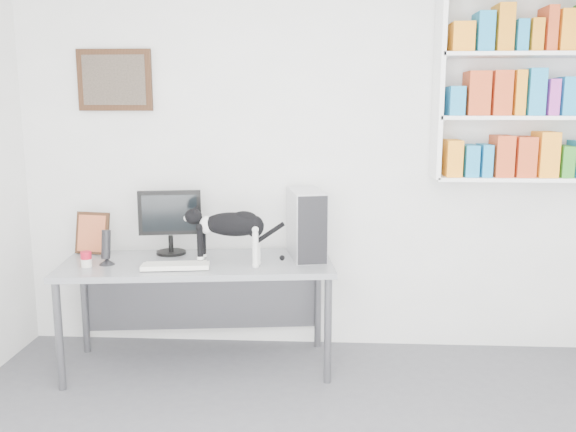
{
  "coord_description": "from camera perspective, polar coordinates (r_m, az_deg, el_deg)",
  "views": [
    {
      "loc": [
        0.14,
        -2.28,
        1.74
      ],
      "look_at": [
        -0.07,
        1.53,
        1.03
      ],
      "focal_mm": 38.0,
      "sensor_mm": 36.0,
      "label": 1
    }
  ],
  "objects": [
    {
      "name": "desk",
      "position": [
        4.13,
        -8.32,
        -9.11
      ],
      "size": [
        1.81,
        0.87,
        0.73
      ],
      "primitive_type": "cube",
      "rotation": [
        0.0,
        0.0,
        0.12
      ],
      "color": "gray",
      "rests_on": "room"
    },
    {
      "name": "speaker",
      "position": [
        4.04,
        -16.65,
        -2.77
      ],
      "size": [
        0.12,
        0.12,
        0.23
      ],
      "primitive_type": "cylinder",
      "rotation": [
        0.0,
        0.0,
        -0.21
      ],
      "color": "black",
      "rests_on": "desk"
    },
    {
      "name": "leaning_print",
      "position": [
        4.36,
        -17.84,
        -1.47
      ],
      "size": [
        0.25,
        0.13,
        0.3
      ],
      "primitive_type": "cube",
      "rotation": [
        0.0,
        0.0,
        -0.17
      ],
      "color": "#412414",
      "rests_on": "desk"
    },
    {
      "name": "wall_art",
      "position": [
        4.49,
        -15.91,
        12.13
      ],
      "size": [
        0.52,
        0.04,
        0.42
      ],
      "primitive_type": "cube",
      "color": "#412414",
      "rests_on": "room"
    },
    {
      "name": "bookshelf",
      "position": [
        4.32,
        20.56,
        11.29
      ],
      "size": [
        1.03,
        0.28,
        1.24
      ],
      "primitive_type": "cube",
      "color": "white",
      "rests_on": "room"
    },
    {
      "name": "monitor",
      "position": [
        4.21,
        -10.97,
        -0.53
      ],
      "size": [
        0.45,
        0.27,
        0.45
      ],
      "primitive_type": "cube",
      "rotation": [
        0.0,
        0.0,
        0.18
      ],
      "color": "black",
      "rests_on": "desk"
    },
    {
      "name": "cat",
      "position": [
        3.87,
        -5.36,
        -2.03
      ],
      "size": [
        0.59,
        0.2,
        0.36
      ],
      "primitive_type": null,
      "rotation": [
        0.0,
        0.0,
        -0.08
      ],
      "color": "black",
      "rests_on": "desk"
    },
    {
      "name": "keyboard",
      "position": [
        3.88,
        -10.48,
        -4.61
      ],
      "size": [
        0.43,
        0.22,
        0.03
      ],
      "primitive_type": "cube",
      "rotation": [
        0.0,
        0.0,
        0.14
      ],
      "color": "silver",
      "rests_on": "desk"
    },
    {
      "name": "pc_tower",
      "position": [
        4.06,
        1.71,
        -0.73
      ],
      "size": [
        0.29,
        0.48,
        0.45
      ],
      "primitive_type": "cube",
      "rotation": [
        0.0,
        0.0,
        0.21
      ],
      "color": "silver",
      "rests_on": "desk"
    },
    {
      "name": "soup_can",
      "position": [
        4.04,
        -18.36,
        -3.86
      ],
      "size": [
        0.08,
        0.08,
        0.1
      ],
      "primitive_type": "cylinder",
      "rotation": [
        0.0,
        0.0,
        0.18
      ],
      "color": "#B70F27",
      "rests_on": "desk"
    },
    {
      "name": "room",
      "position": [
        2.31,
        -0.38,
        0.81
      ],
      "size": [
        4.01,
        4.01,
        2.7
      ],
      "color": "#57575C",
      "rests_on": "ground"
    }
  ]
}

